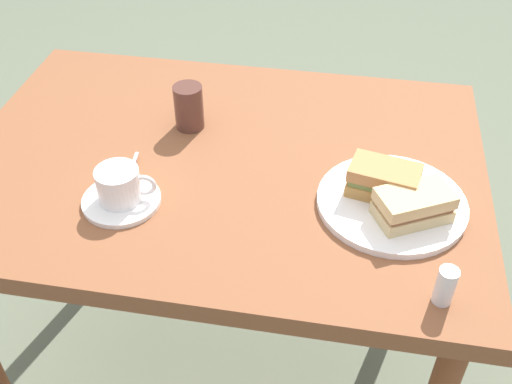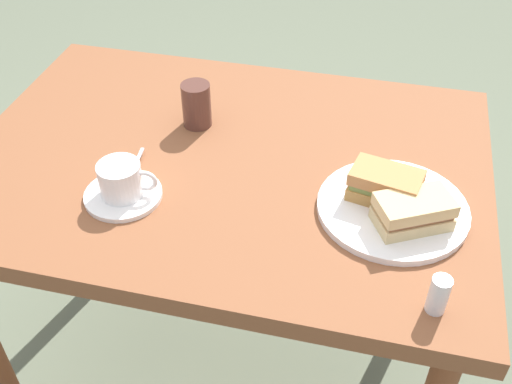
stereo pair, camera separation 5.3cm
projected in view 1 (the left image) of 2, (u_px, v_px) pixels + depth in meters
ground_plane at (231, 366)px, 1.77m from camera, size 6.00×6.00×0.00m
dining_table at (223, 190)px, 1.33m from camera, size 1.09×0.78×0.76m
sandwich_plate at (391, 203)px, 1.16m from camera, size 0.28×0.28×0.01m
sandwich_front at (384, 180)px, 1.15m from camera, size 0.14×0.10×0.06m
sandwich_back at (413, 205)px, 1.10m from camera, size 0.15×0.13×0.06m
coffee_saucer at (122, 200)px, 1.17m from camera, size 0.15×0.15×0.01m
coffee_cup at (119, 184)px, 1.14m from camera, size 0.11×0.08×0.07m
spoon at (130, 172)px, 1.22m from camera, size 0.02×0.10×0.01m
salt_shaker at (445, 286)px, 0.97m from camera, size 0.03×0.03×0.07m
drinking_glass at (189, 107)px, 1.33m from camera, size 0.06×0.06×0.10m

